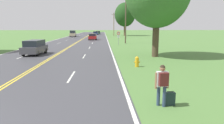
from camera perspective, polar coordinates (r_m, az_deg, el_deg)
name	(u,v)px	position (r m, az deg, el deg)	size (l,w,h in m)	color
hitchhiker_person	(162,81)	(8.19, 14.19, -5.40)	(0.58, 0.42, 1.70)	navy
suitcase	(170,99)	(8.62, 16.21, -10.06)	(0.42, 0.21, 0.60)	#19282D
fire_hydrant	(137,62)	(16.12, 7.14, 0.12)	(0.47, 0.31, 0.84)	gold
traffic_sign	(118,35)	(35.55, 1.85, 7.75)	(0.60, 0.10, 2.37)	gray
utility_pole_midground	(126,19)	(39.12, 3.92, 12.05)	(1.80, 0.24, 8.86)	brown
utility_pole_far	(114,24)	(73.28, 0.52, 10.84)	(1.80, 0.24, 8.19)	brown
tree_mid_treeline	(125,15)	(73.73, 3.72, 13.32)	(7.40, 7.40, 11.75)	brown
car_dark_grey_van_nearest	(35,47)	(24.71, -21.22, 4.00)	(1.97, 4.19, 1.68)	black
car_red_hatchback_approaching	(93,36)	(49.90, -5.53, 7.27)	(1.97, 4.20, 1.56)	black
car_champagne_suv_mid_near	(73,34)	(66.35, -11.12, 7.99)	(1.97, 4.93, 2.04)	black
car_dark_blue_hatchback_mid_far	(96,33)	(81.20, -4.69, 8.26)	(2.02, 3.54, 1.39)	black
car_dark_green_hatchback_receding	(98,32)	(89.63, -4.00, 8.43)	(1.93, 4.08, 1.39)	black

